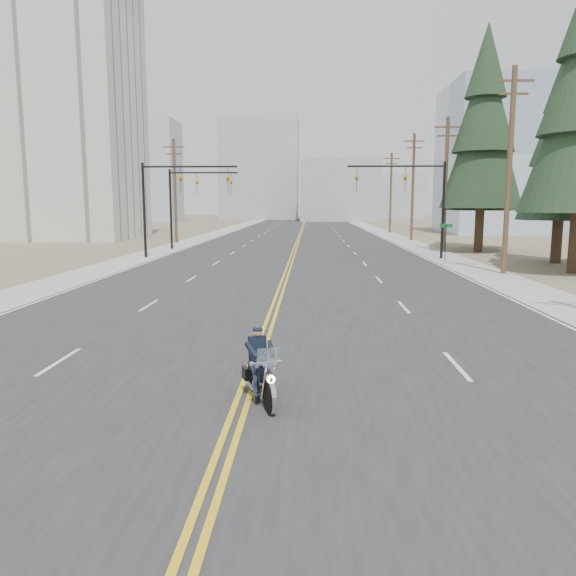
# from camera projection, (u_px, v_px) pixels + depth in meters

# --- Properties ---
(ground_plane) EXTENTS (400.00, 400.00, 0.00)m
(ground_plane) POSITION_uv_depth(u_px,v_px,m) (234.00, 428.00, 10.10)
(ground_plane) COLOR #776D56
(ground_plane) RESTS_ON ground
(road) EXTENTS (20.00, 200.00, 0.01)m
(road) POSITION_uv_depth(u_px,v_px,m) (301.00, 232.00, 79.27)
(road) COLOR #303033
(road) RESTS_ON ground
(sidewalk_left) EXTENTS (3.00, 200.00, 0.01)m
(sidewalk_left) POSITION_uv_depth(u_px,v_px,m) (220.00, 232.00, 79.73)
(sidewalk_left) COLOR #A5A5A0
(sidewalk_left) RESTS_ON ground
(sidewalk_right) EXTENTS (3.00, 200.00, 0.01)m
(sidewalk_right) POSITION_uv_depth(u_px,v_px,m) (383.00, 233.00, 78.82)
(sidewalk_right) COLOR #A5A5A0
(sidewalk_right) RESTS_ON ground
(traffic_mast_left) EXTENTS (7.10, 0.26, 7.00)m
(traffic_mast_left) POSITION_uv_depth(u_px,v_px,m) (171.00, 191.00, 41.35)
(traffic_mast_left) COLOR black
(traffic_mast_left) RESTS_ON ground
(traffic_mast_right) EXTENTS (7.10, 0.26, 7.00)m
(traffic_mast_right) POSITION_uv_depth(u_px,v_px,m) (416.00, 191.00, 40.64)
(traffic_mast_right) COLOR black
(traffic_mast_right) RESTS_ON ground
(traffic_mast_far) EXTENTS (6.10, 0.26, 7.00)m
(traffic_mast_far) POSITION_uv_depth(u_px,v_px,m) (189.00, 194.00, 49.27)
(traffic_mast_far) COLOR black
(traffic_mast_far) RESTS_ON ground
(street_sign) EXTENTS (0.90, 0.06, 2.62)m
(street_sign) POSITION_uv_depth(u_px,v_px,m) (446.00, 236.00, 39.05)
(street_sign) COLOR black
(street_sign) RESTS_ON ground
(utility_pole_b) EXTENTS (2.20, 0.30, 11.50)m
(utility_pole_b) POSITION_uv_depth(u_px,v_px,m) (509.00, 168.00, 31.45)
(utility_pole_b) COLOR brown
(utility_pole_b) RESTS_ON ground
(utility_pole_c) EXTENTS (2.20, 0.30, 11.00)m
(utility_pole_c) POSITION_uv_depth(u_px,v_px,m) (446.00, 183.00, 46.31)
(utility_pole_c) COLOR brown
(utility_pole_c) RESTS_ON ground
(utility_pole_d) EXTENTS (2.20, 0.30, 11.50)m
(utility_pole_d) POSITION_uv_depth(u_px,v_px,m) (413.00, 186.00, 61.09)
(utility_pole_d) COLOR brown
(utility_pole_d) RESTS_ON ground
(utility_pole_e) EXTENTS (2.20, 0.30, 11.00)m
(utility_pole_e) POSITION_uv_depth(u_px,v_px,m) (391.00, 191.00, 77.93)
(utility_pole_e) COLOR brown
(utility_pole_e) RESTS_ON ground
(utility_pole_left) EXTENTS (2.20, 0.30, 10.50)m
(utility_pole_left) POSITION_uv_depth(u_px,v_px,m) (175.00, 189.00, 57.21)
(utility_pole_left) COLOR brown
(utility_pole_left) RESTS_ON ground
(apartment_block) EXTENTS (18.00, 14.00, 30.00)m
(apartment_block) POSITION_uv_depth(u_px,v_px,m) (51.00, 106.00, 63.33)
(apartment_block) COLOR silver
(apartment_block) RESTS_ON ground
(glass_building) EXTENTS (24.00, 16.00, 20.00)m
(glass_building) POSITION_uv_depth(u_px,v_px,m) (535.00, 160.00, 76.53)
(glass_building) COLOR #9EB5CC
(glass_building) RESTS_ON ground
(haze_bldg_a) EXTENTS (14.00, 12.00, 22.00)m
(haze_bldg_a) POSITION_uv_depth(u_px,v_px,m) (146.00, 172.00, 123.49)
(haze_bldg_a) COLOR #B7BCC6
(haze_bldg_a) RESTS_ON ground
(haze_bldg_b) EXTENTS (18.00, 14.00, 14.00)m
(haze_bldg_b) POSITION_uv_depth(u_px,v_px,m) (339.00, 191.00, 132.27)
(haze_bldg_b) COLOR #ADB2B7
(haze_bldg_b) RESTS_ON ground
(haze_bldg_c) EXTENTS (16.00, 12.00, 18.00)m
(haze_bldg_c) POSITION_uv_depth(u_px,v_px,m) (498.00, 180.00, 115.89)
(haze_bldg_c) COLOR #B7BCC6
(haze_bldg_c) RESTS_ON ground
(haze_bldg_d) EXTENTS (20.00, 15.00, 26.00)m
(haze_bldg_d) POSITION_uv_depth(u_px,v_px,m) (260.00, 169.00, 146.99)
(haze_bldg_d) COLOR #ADB2B7
(haze_bldg_d) RESTS_ON ground
(haze_bldg_e) EXTENTS (14.00, 14.00, 12.00)m
(haze_bldg_e) POSITION_uv_depth(u_px,v_px,m) (395.00, 197.00, 156.45)
(haze_bldg_e) COLOR #B7BCC6
(haze_bldg_e) RESTS_ON ground
(haze_bldg_f) EXTENTS (12.00, 12.00, 16.00)m
(haze_bldg_f) POSITION_uv_depth(u_px,v_px,m) (104.00, 188.00, 139.35)
(haze_bldg_f) COLOR #ADB2B7
(haze_bldg_f) RESTS_ON ground
(motorcyclist) EXTENTS (1.41, 2.09, 1.51)m
(motorcyclist) POSITION_uv_depth(u_px,v_px,m) (261.00, 366.00, 11.31)
(motorcyclist) COLOR black
(motorcyclist) RESTS_ON ground
(conifer_mid) EXTENTS (5.50, 5.50, 14.68)m
(conifer_mid) POSITION_uv_depth(u_px,v_px,m) (564.00, 136.00, 37.04)
(conifer_mid) COLOR #382619
(conifer_mid) RESTS_ON ground
(conifer_tall) EXTENTS (6.60, 6.60, 18.34)m
(conifer_tall) POSITION_uv_depth(u_px,v_px,m) (484.00, 122.00, 45.44)
(conifer_tall) COLOR #382619
(conifer_tall) RESTS_ON ground
(conifer_far) EXTENTS (6.41, 6.41, 17.18)m
(conifer_far) POSITION_uv_depth(u_px,v_px,m) (484.00, 137.00, 49.49)
(conifer_far) COLOR #382619
(conifer_far) RESTS_ON ground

